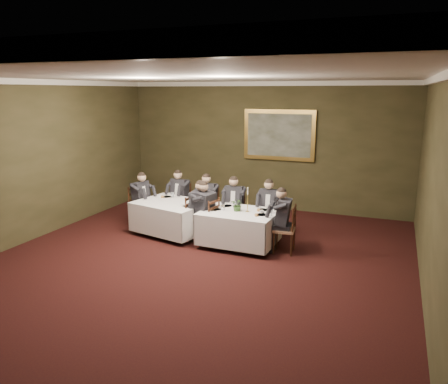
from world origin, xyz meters
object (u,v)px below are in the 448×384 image
Objects in this scene: chair_main_endright at (284,239)px; painting at (279,135)px; diner_sec_backleft at (180,203)px; diner_sec_endright at (207,220)px; candlestick at (248,203)px; chair_sec_backright at (208,217)px; chair_sec_endright at (207,230)px; table_main at (239,226)px; chair_sec_backleft at (181,211)px; chair_main_endleft at (197,227)px; diner_main_endright at (284,228)px; diner_main_backright at (269,215)px; diner_main_backleft at (234,211)px; diner_sec_endleft at (140,206)px; table_second at (172,215)px; diner_sec_backright at (208,208)px; diner_main_endleft at (197,218)px; chair_sec_endleft at (141,215)px; centerpiece at (238,204)px; chair_main_backleft at (234,221)px; chair_main_backright at (269,225)px.

chair_main_endright is 3.83m from painting.
diner_sec_backleft is 1.66m from diner_sec_endright.
painting is at bearing 93.05° from candlestick.
diner_sec_endright is at bearing 112.69° from chair_sec_backright.
chair_sec_endright is 0.23m from diner_sec_endright.
diner_sec_backleft reaches higher than table_main.
diner_sec_endright reaches higher than chair_sec_backleft.
diner_main_endright reaches higher than chair_main_endleft.
chair_sec_endright is at bearing 144.91° from diner_sec_backleft.
chair_sec_endright is at bearing 39.39° from diner_main_backright.
chair_main_endleft is at bearing -107.50° from painting.
table_main is 0.91m from diner_main_backleft.
diner_main_backright is at bearing -42.12° from diner_sec_endright.
diner_main_backright is 3.16m from diner_sec_endleft.
diner_sec_backright reaches higher than table_second.
diner_sec_backleft is at bearing -140.88° from diner_main_endleft.
diner_main_backright is at bearing -179.65° from chair_sec_backleft.
chair_main_endright is at bearing 93.36° from diner_sec_endleft.
centerpiece reaches higher than chair_sec_endleft.
centerpiece is at bearing 86.42° from diner_main_endleft.
chair_main_backleft is at bearing 139.97° from chair_main_endleft.
diner_sec_backleft is at bearing -12.27° from diner_sec_backright.
centerpiece is at bearing 61.49° from chair_main_backright.
chair_main_endright is at bearing -1.43° from table_main.
diner_main_backright is (0.85, -0.02, 0.00)m from diner_main_backleft.
painting is at bearing -104.61° from chair_main_backleft.
diner_main_backright is 1.55m from diner_sec_backright.
chair_sec_endright is at bearing 65.38° from diner_main_backleft.
chair_sec_endleft is (-2.30, -0.42, 0.00)m from chair_main_backleft.
diner_main_endright is 2.28m from diner_sec_backright.
table_main is 1.62× the size of chair_sec_endleft.
diner_main_backleft is 1.35× the size of chair_main_endright.
centerpiece is (-0.49, -0.77, 0.40)m from diner_main_backright.
diner_sec_endright reaches higher than centerpiece.
candlestick is (1.16, 0.03, 0.45)m from diner_main_endleft.
diner_sec_backleft is 1.00× the size of diner_sec_backright.
table_second is at bearing 176.19° from candlestick.
chair_main_backleft is 0.88m from diner_main_backright.
diner_main_endleft reaches higher than chair_sec_backright.
diner_main_backleft is 2.50× the size of candlestick.
chair_sec_endleft is (-3.15, -0.39, 0.00)m from chair_main_backright.
chair_sec_endleft is at bearing -105.93° from chair_main_endleft.
diner_sec_endleft is at bearing 5.14° from diner_main_backleft.
chair_sec_backleft is 0.74× the size of diner_sec_backleft.
diner_main_endleft is at bearing -11.95° from table_second.
diner_main_backright is at bearing 114.80° from diner_main_endleft.
diner_sec_backright is 1.00× the size of diner_sec_endright.
chair_main_backright is 1.02m from diner_main_endright.
table_main is 0.73m from chair_sec_endright.
chair_sec_endleft is at bearing 172.95° from candlestick.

